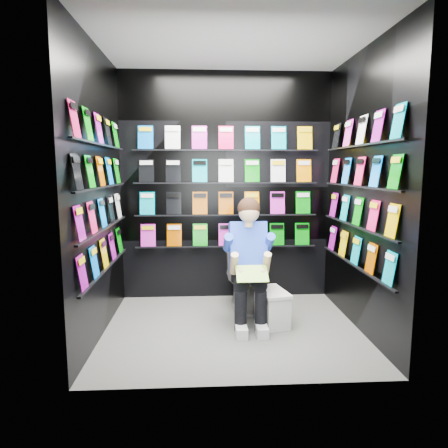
{
  "coord_description": "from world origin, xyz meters",
  "views": [
    {
      "loc": [
        -0.28,
        -3.61,
        1.51
      ],
      "look_at": [
        -0.07,
        0.15,
        0.99
      ],
      "focal_mm": 32.0,
      "sensor_mm": 36.0,
      "label": 1
    }
  ],
  "objects": [
    {
      "name": "wall_right",
      "position": [
        1.2,
        0.0,
        1.3
      ],
      "size": [
        0.04,
        2.0,
        2.6
      ],
      "primitive_type": "cube",
      "color": "black",
      "rests_on": "floor"
    },
    {
      "name": "held_comic",
      "position": [
        0.17,
        -0.15,
        0.58
      ],
      "size": [
        0.29,
        0.17,
        0.12
      ],
      "primitive_type": "cube",
      "rotation": [
        -0.96,
        0.0,
        0.02
      ],
      "color": "green",
      "rests_on": "reader"
    },
    {
      "name": "ceiling",
      "position": [
        0.0,
        0.0,
        2.6
      ],
      "size": [
        2.4,
        2.4,
        0.0
      ],
      "primitive_type": "plane",
      "color": "white",
      "rests_on": "floor"
    },
    {
      "name": "toilet",
      "position": [
        0.17,
        0.58,
        0.37
      ],
      "size": [
        0.43,
        0.76,
        0.73
      ],
      "primitive_type": "imported",
      "rotation": [
        0.0,
        0.0,
        3.16
      ],
      "color": "silver",
      "rests_on": "floor"
    },
    {
      "name": "comics_left",
      "position": [
        -1.17,
        0.0,
        1.31
      ],
      "size": [
        0.06,
        1.7,
        1.37
      ],
      "primitive_type": null,
      "color": "#EA1963",
      "rests_on": "wall_left"
    },
    {
      "name": "wall_back",
      "position": [
        0.0,
        1.0,
        1.3
      ],
      "size": [
        2.4,
        0.04,
        2.6
      ],
      "primitive_type": "cube",
      "color": "black",
      "rests_on": "floor"
    },
    {
      "name": "floor",
      "position": [
        0.0,
        0.0,
        0.0
      ],
      "size": [
        2.4,
        2.4,
        0.0
      ],
      "primitive_type": "plane",
      "color": "#60605E",
      "rests_on": "ground"
    },
    {
      "name": "wall_left",
      "position": [
        -1.2,
        0.0,
        1.3
      ],
      "size": [
        0.04,
        2.0,
        2.6
      ],
      "primitive_type": "cube",
      "color": "black",
      "rests_on": "floor"
    },
    {
      "name": "wall_front",
      "position": [
        0.0,
        -1.0,
        1.3
      ],
      "size": [
        2.4,
        0.04,
        2.6
      ],
      "primitive_type": "cube",
      "color": "black",
      "rests_on": "floor"
    },
    {
      "name": "longbox_lid",
      "position": [
        0.4,
        0.11,
        0.32
      ],
      "size": [
        0.33,
        0.47,
        0.03
      ],
      "primitive_type": "cube",
      "rotation": [
        0.0,
        0.0,
        0.21
      ],
      "color": "silver",
      "rests_on": "longbox"
    },
    {
      "name": "comics_back",
      "position": [
        0.0,
        0.97,
        1.31
      ],
      "size": [
        2.1,
        0.06,
        1.37
      ],
      "primitive_type": null,
      "color": "#EA1963",
      "rests_on": "wall_back"
    },
    {
      "name": "reader",
      "position": [
        0.17,
        0.2,
        0.75
      ],
      "size": [
        0.5,
        0.72,
        1.31
      ],
      "primitive_type": null,
      "rotation": [
        0.0,
        0.0,
        0.02
      ],
      "color": "blue",
      "rests_on": "toilet"
    },
    {
      "name": "comics_right",
      "position": [
        1.17,
        0.0,
        1.31
      ],
      "size": [
        0.06,
        1.7,
        1.37
      ],
      "primitive_type": null,
      "color": "#EA1963",
      "rests_on": "wall_right"
    },
    {
      "name": "longbox",
      "position": [
        0.4,
        0.11,
        0.15
      ],
      "size": [
        0.31,
        0.45,
        0.31
      ],
      "primitive_type": "cube",
      "rotation": [
        0.0,
        0.0,
        0.21
      ],
      "color": "silver",
      "rests_on": "floor"
    }
  ]
}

